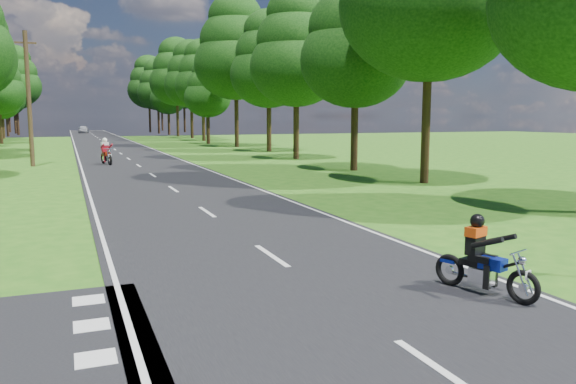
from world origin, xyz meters
name	(u,v)px	position (x,y,z in m)	size (l,w,h in m)	color
ground	(308,282)	(0.00, 0.00, 0.00)	(160.00, 160.00, 0.00)	#276016
main_road	(110,146)	(0.00, 50.00, 0.01)	(7.00, 140.00, 0.02)	black
road_markings	(110,147)	(-0.14, 48.13, 0.02)	(7.40, 140.00, 0.01)	silver
treeline	(114,71)	(1.43, 60.06, 8.25)	(40.00, 115.35, 14.78)	black
telegraph_pole	(29,98)	(-6.00, 28.00, 4.07)	(1.20, 0.26, 8.00)	#382616
rider_near_blue	(486,255)	(2.45, -1.82, 0.70)	(0.55, 1.64, 1.36)	#0D1D91
rider_far_red	(106,151)	(-1.76, 27.64, 0.85)	(0.66, 1.99, 1.66)	#B31F0D
distant_car	(84,129)	(-1.16, 98.20, 0.70)	(1.60, 3.96, 1.35)	#BBBDC2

